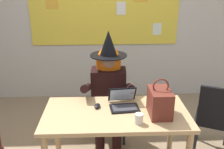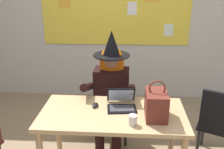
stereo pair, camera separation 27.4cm
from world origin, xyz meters
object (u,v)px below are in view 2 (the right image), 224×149
(laptop, at_px, (121,103))
(coffee_mug, at_px, (133,120))
(desk_main, at_px, (113,120))
(person_costumed, at_px, (111,85))
(computer_mouse, at_px, (95,105))
(handbag, at_px, (156,104))
(chair_extra_corner, at_px, (218,122))
(chair_at_desk, at_px, (111,101))

(laptop, xyz_separation_m, coffee_mug, (0.11, -0.33, 0.00))
(desk_main, xyz_separation_m, laptop, (0.09, 0.12, 0.14))
(desk_main, height_order, laptop, laptop)
(person_costumed, bearing_deg, computer_mouse, -12.17)
(handbag, distance_m, chair_extra_corner, 0.88)
(person_costumed, bearing_deg, laptop, 18.85)
(desk_main, bearing_deg, chair_extra_corner, 12.70)
(desk_main, relative_size, person_costumed, 1.01)
(laptop, relative_size, coffee_mug, 3.35)
(person_costumed, relative_size, laptop, 4.51)
(desk_main, xyz_separation_m, person_costumed, (-0.05, 0.60, 0.14))
(computer_mouse, bearing_deg, handbag, -5.71)
(handbag, bearing_deg, coffee_mug, -145.76)
(desk_main, distance_m, laptop, 0.20)
(coffee_mug, bearing_deg, desk_main, 131.67)
(desk_main, distance_m, chair_extra_corner, 1.19)
(person_costumed, relative_size, chair_extra_corner, 1.58)
(desk_main, xyz_separation_m, coffee_mug, (0.19, -0.22, 0.14))
(desk_main, bearing_deg, person_costumed, 94.92)
(laptop, bearing_deg, coffee_mug, -77.30)
(handbag, xyz_separation_m, coffee_mug, (-0.22, -0.15, -0.09))
(desk_main, distance_m, computer_mouse, 0.24)
(chair_at_desk, xyz_separation_m, handbag, (0.47, -0.79, 0.38))
(chair_at_desk, height_order, computer_mouse, chair_at_desk)
(computer_mouse, height_order, coffee_mug, coffee_mug)
(desk_main, distance_m, chair_at_desk, 0.74)
(person_costumed, height_order, computer_mouse, person_costumed)
(chair_at_desk, height_order, handbag, handbag)
(chair_at_desk, height_order, coffee_mug, chair_at_desk)
(chair_extra_corner, bearing_deg, handbag, 139.48)
(person_costumed, height_order, coffee_mug, person_costumed)
(chair_at_desk, distance_m, coffee_mug, 1.02)
(chair_at_desk, bearing_deg, laptop, 8.02)
(person_costumed, xyz_separation_m, laptop, (0.14, -0.49, -0.00))
(desk_main, xyz_separation_m, handbag, (0.42, -0.07, 0.23))
(desk_main, height_order, person_costumed, person_costumed)
(laptop, height_order, coffee_mug, laptop)
(desk_main, bearing_deg, chair_at_desk, 94.39)
(coffee_mug, bearing_deg, laptop, 108.04)
(chair_at_desk, xyz_separation_m, coffee_mug, (0.25, -0.94, 0.29))
(chair_extra_corner, bearing_deg, laptop, 123.15)
(computer_mouse, relative_size, handbag, 0.28)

